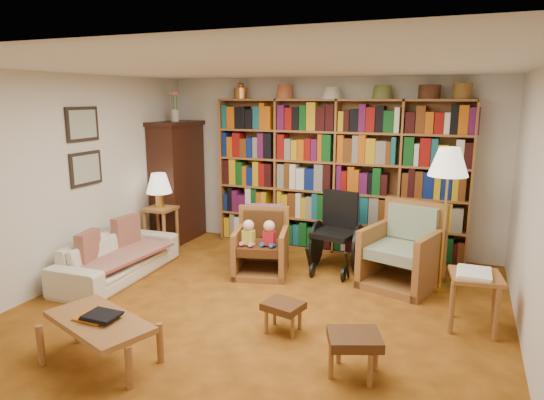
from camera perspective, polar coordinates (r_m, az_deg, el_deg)
The scene contains 23 objects.
floor at distance 5.27m, azimuth -1.49°, elevation -12.95°, with size 5.00×5.00×0.00m, color #A65B19.
ceiling at distance 4.78m, azimuth -1.66°, elevation 15.33°, with size 5.00×5.00×0.00m, color silver.
wall_back at distance 7.20m, azimuth 6.40°, elevation 4.18°, with size 5.00×5.00×0.00m, color silver.
wall_front at distance 2.85m, azimuth -22.29°, elevation -8.90°, with size 5.00×5.00×0.00m, color silver.
wall_left at distance 6.29m, azimuth -22.97°, elevation 2.16°, with size 5.00×5.00×0.00m, color silver.
wall_right at distance 4.52m, azimuth 28.90°, elevation -1.93°, with size 5.00×5.00×0.00m, color silver.
bookshelf at distance 7.00m, azimuth 7.58°, elevation 3.26°, with size 3.60×0.30×2.42m.
curio_cabinet at distance 7.72m, azimuth -11.04°, elevation 2.33°, with size 0.50×0.95×2.40m.
framed_pictures at distance 6.44m, azimuth -21.23°, elevation 5.88°, with size 0.03×0.52×0.97m.
sofa at distance 6.41m, azimuth -17.70°, elevation -6.40°, with size 0.70×1.79×0.52m, color beige.
sofa_throw at distance 6.37m, azimuth -17.37°, elevation -6.13°, with size 0.68×1.27×0.04m, color beige.
cushion_left at distance 6.69m, azimuth -16.76°, elevation -3.87°, with size 0.13×0.41×0.41m, color maroon.
cushion_right at distance 6.19m, azimuth -20.80°, elevation -5.44°, with size 0.12×0.38×0.38m, color maroon.
side_table_lamp at distance 7.24m, azimuth -12.96°, elevation -2.24°, with size 0.41×0.41×0.66m.
table_lamp at distance 7.13m, azimuth -13.15°, elevation 1.81°, with size 0.37×0.37×0.50m.
armchair_leather at distance 6.26m, azimuth -1.01°, elevation -5.43°, with size 0.84×0.85×0.84m.
armchair_sage at distance 6.09m, azimuth 15.07°, elevation -6.05°, with size 1.03×1.04×0.99m.
wheelchair at distance 6.39m, azimuth 7.63°, elevation -4.05°, with size 0.59×0.82×1.02m.
floor_lamp at distance 5.79m, azimuth 20.03°, elevation 3.58°, with size 0.44×0.44×1.68m.
side_table_papers at distance 5.12m, azimuth 22.82°, elevation -9.09°, with size 0.53×0.53×0.59m.
footstool_a at distance 4.76m, azimuth 1.34°, elevation -12.57°, with size 0.41×0.38×0.30m.
footstool_b at distance 4.13m, azimuth 9.66°, elevation -16.11°, with size 0.52×0.48×0.36m.
coffee_table at distance 4.44m, azimuth -19.67°, elevation -13.64°, with size 1.11×0.82×0.46m.
Camera 1 is at (1.91, -4.38, 2.22)m, focal length 32.00 mm.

